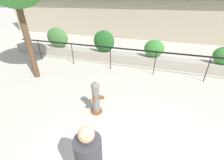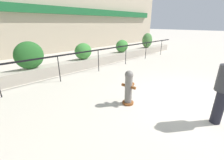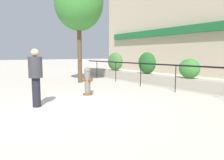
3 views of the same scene
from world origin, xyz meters
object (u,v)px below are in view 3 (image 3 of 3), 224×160
pedestrian (36,74)px  hedge_bush_0 (115,62)px  street_tree (79,3)px  hedge_bush_2 (189,69)px  hedge_bush_1 (147,63)px  fire_hydrant (88,81)px

pedestrian → hedge_bush_0: bearing=128.9°
street_tree → pedestrian: (4.46, -3.59, -3.32)m
hedge_bush_2 → street_tree: bearing=-149.2°
hedge_bush_1 → fire_hydrant: (1.38, -4.38, -0.54)m
fire_hydrant → pedestrian: 2.37m
hedge_bush_1 → street_tree: (-2.22, -2.96, 3.22)m
hedge_bush_1 → hedge_bush_0: bearing=180.0°
hedge_bush_0 → pedestrian: pedestrian is taller
pedestrian → street_tree: bearing=141.2°
hedge_bush_1 → street_tree: size_ratio=0.21×
pedestrian → fire_hydrant: bearing=111.6°
hedge_bush_2 → street_tree: (-4.95, -2.96, 3.37)m
hedge_bush_1 → street_tree: 4.91m
street_tree → pedestrian: street_tree is taller
fire_hydrant → street_tree: street_tree is taller
hedge_bush_2 → fire_hydrant: size_ratio=0.93×
hedge_bush_1 → hedge_bush_2: size_ratio=1.20×
hedge_bush_1 → fire_hydrant: 4.63m
hedge_bush_1 → street_tree: bearing=-127.0°
hedge_bush_1 → fire_hydrant: hedge_bush_1 is taller
pedestrian → hedge_bush_1: bearing=108.9°
fire_hydrant → street_tree: (-3.61, 1.43, 3.76)m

